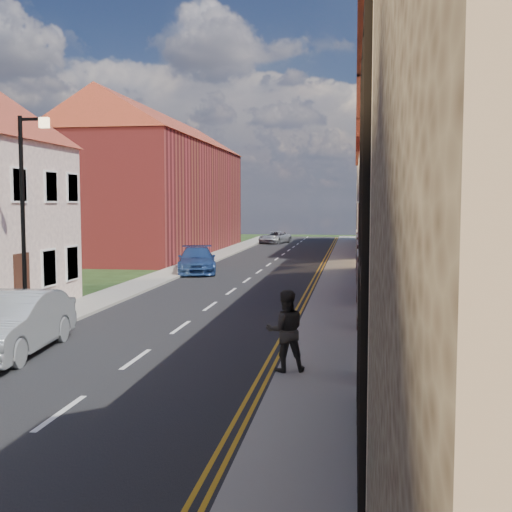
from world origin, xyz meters
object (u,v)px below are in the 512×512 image
object	(u,v)px
car_far	(197,260)
pedestrian_right	(285,331)
car_mid	(12,324)
lamppost	(26,211)
car_distant	(275,237)

from	to	relation	value
car_far	pedestrian_right	world-z (taller)	pedestrian_right
car_mid	car_far	world-z (taller)	car_mid
car_mid	pedestrian_right	distance (m)	6.97
lamppost	pedestrian_right	distance (m)	8.44
lamppost	car_mid	xyz separation A→B (m)	(0.61, -1.95, -2.76)
car_far	pedestrian_right	bearing A→B (deg)	-84.48
car_distant	pedestrian_right	distance (m)	45.99
car_far	car_distant	distance (m)	25.90
car_mid	car_distant	size ratio (longest dim) A/B	1.13
car_mid	car_far	xyz separation A→B (m)	(0.00, 18.77, -0.07)
car_far	car_distant	bearing A→B (deg)	74.02
pedestrian_right	car_far	bearing A→B (deg)	-86.46
lamppost	car_distant	size ratio (longest dim) A/B	1.44
lamppost	car_distant	xyz separation A→B (m)	(1.62, 42.71, -2.96)
lamppost	car_far	world-z (taller)	lamppost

